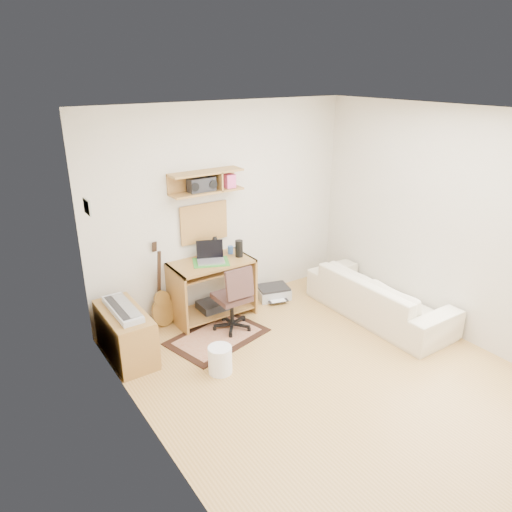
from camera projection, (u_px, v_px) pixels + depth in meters
floor at (324, 374)px, 4.95m from camera, size 3.60×4.00×0.01m
ceiling at (341, 113)px, 3.99m from camera, size 3.60×4.00×0.01m
back_wall at (224, 208)px, 6.02m from camera, size 3.60×0.01×2.60m
left_wall at (150, 308)px, 3.54m from camera, size 0.01×4.00×2.60m
right_wall at (451, 224)px, 5.41m from camera, size 0.01×4.00×2.60m
wall_shelf at (206, 182)px, 5.61m from camera, size 0.90×0.25×0.26m
cork_board at (204, 223)px, 5.89m from camera, size 0.64×0.03×0.49m
wall_photo at (87, 207)px, 4.54m from camera, size 0.02×0.20×0.15m
desk at (212, 289)px, 5.96m from camera, size 1.00×0.55×0.75m
laptop at (211, 253)px, 5.75m from camera, size 0.43×0.43×0.25m
speaker at (239, 249)px, 5.93m from camera, size 0.10×0.10×0.21m
desk_lamp at (216, 245)px, 5.96m from camera, size 0.09×0.09×0.27m
pencil_cup at (230, 250)px, 6.05m from camera, size 0.07×0.07×0.10m
boombox at (201, 184)px, 5.58m from camera, size 0.32×0.15×0.17m
rug at (217, 337)px, 5.61m from camera, size 1.24×0.97×0.01m
task_chair at (232, 297)px, 5.65m from camera, size 0.44×0.44×0.85m
cabinet at (125, 334)px, 5.15m from camera, size 0.40×0.90×0.55m
music_keyboard at (122, 309)px, 5.04m from camera, size 0.22×0.71×0.06m
guitar at (161, 286)px, 5.69m from camera, size 0.29×0.19×1.07m
waste_basket at (220, 360)px, 4.92m from camera, size 0.33×0.33×0.30m
printer at (273, 292)px, 6.54m from camera, size 0.50×0.43×0.16m
sofa at (380, 289)px, 5.96m from camera, size 0.56×1.92×0.75m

